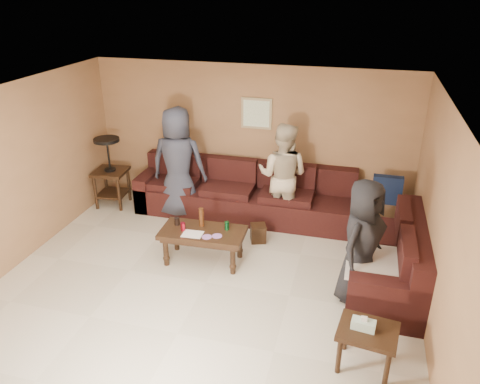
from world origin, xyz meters
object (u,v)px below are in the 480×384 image
(side_table_right, at_px, (367,335))
(waste_bin, at_px, (258,233))
(person_right, at_px, (362,242))
(end_table_left, at_px, (110,171))
(person_middle, at_px, (283,176))
(coffee_table, at_px, (203,235))
(sectional_sofa, at_px, (286,218))
(person_left, at_px, (178,163))

(side_table_right, height_order, waste_bin, side_table_right)
(side_table_right, bearing_deg, person_right, 96.07)
(end_table_left, distance_m, person_middle, 3.07)
(coffee_table, bearing_deg, end_table_left, 148.18)
(sectional_sofa, height_order, person_right, person_right)
(coffee_table, height_order, person_left, person_left)
(sectional_sofa, relative_size, end_table_left, 3.72)
(waste_bin, height_order, person_right, person_right)
(coffee_table, relative_size, person_right, 0.75)
(end_table_left, distance_m, waste_bin, 2.93)
(coffee_table, xyz_separation_m, waste_bin, (0.64, 0.75, -0.28))
(person_right, bearing_deg, waste_bin, 79.88)
(sectional_sofa, height_order, person_left, person_left)
(sectional_sofa, relative_size, waste_bin, 16.91)
(person_right, bearing_deg, person_left, 86.46)
(coffee_table, distance_m, person_middle, 1.72)
(end_table_left, relative_size, person_middle, 0.72)
(sectional_sofa, distance_m, side_table_right, 2.81)
(coffee_table, relative_size, person_left, 0.64)
(person_middle, bearing_deg, person_left, 10.26)
(side_table_right, distance_m, waste_bin, 2.81)
(coffee_table, distance_m, person_right, 2.22)
(coffee_table, bearing_deg, person_middle, 58.07)
(sectional_sofa, relative_size, person_left, 2.46)
(sectional_sofa, bearing_deg, waste_bin, -145.89)
(end_table_left, relative_size, waste_bin, 4.55)
(coffee_table, xyz_separation_m, side_table_right, (2.29, -1.50, 0.00))
(end_table_left, xyz_separation_m, person_left, (1.31, -0.03, 0.29))
(coffee_table, bearing_deg, person_left, 123.34)
(person_middle, distance_m, person_right, 2.15)
(sectional_sofa, bearing_deg, side_table_right, -63.12)
(end_table_left, bearing_deg, side_table_right, -32.52)
(sectional_sofa, xyz_separation_m, waste_bin, (-0.38, -0.26, -0.19))
(coffee_table, bearing_deg, person_right, -8.07)
(coffee_table, distance_m, person_left, 1.67)
(person_left, distance_m, person_middle, 1.75)
(waste_bin, bearing_deg, person_right, -34.79)
(coffee_table, relative_size, person_middle, 0.70)
(side_table_right, height_order, person_left, person_left)
(end_table_left, height_order, person_right, person_right)
(side_table_right, bearing_deg, person_left, 138.28)
(end_table_left, relative_size, person_left, 0.66)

